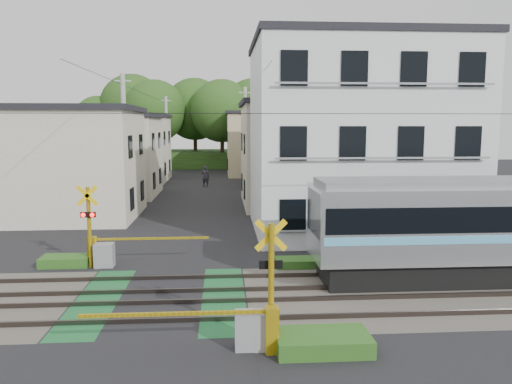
{
  "coord_description": "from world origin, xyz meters",
  "views": [
    {
      "loc": [
        1.88,
        -14.74,
        5.22
      ],
      "look_at": [
        3.24,
        5.0,
        2.58
      ],
      "focal_mm": 35.0,
      "sensor_mm": 36.0,
      "label": 1
    }
  ],
  "objects": [
    {
      "name": "tree_hill",
      "position": [
        -0.23,
        48.41,
        5.72
      ],
      "size": [
        40.0,
        13.1,
        11.74
      ],
      "color": "#2A4E1A",
      "rests_on": "ground"
    },
    {
      "name": "crossing_signal_far",
      "position": [
        -2.59,
        3.65,
        0.71
      ],
      "size": [
        4.74,
        0.65,
        3.09
      ],
      "color": "yellow",
      "rests_on": "ground"
    },
    {
      "name": "weed_patches",
      "position": [
        1.76,
        -0.09,
        0.18
      ],
      "size": [
        10.25,
        8.8,
        0.4
      ],
      "color": "#2D5E1E",
      "rests_on": "ground"
    },
    {
      "name": "catenary",
      "position": [
        6.0,
        0.03,
        3.7
      ],
      "size": [
        60.0,
        5.04,
        7.0
      ],
      "color": "#2D2D33",
      "rests_on": "ground"
    },
    {
      "name": "utility_poles",
      "position": [
        -1.05,
        23.01,
        4.08
      ],
      "size": [
        7.9,
        42.0,
        8.0
      ],
      "color": "#A5A5A0",
      "rests_on": "ground"
    },
    {
      "name": "apartment_block",
      "position": [
        8.5,
        9.49,
        4.66
      ],
      "size": [
        10.2,
        8.36,
        9.3
      ],
      "color": "silver",
      "rests_on": "ground"
    },
    {
      "name": "pedestrian",
      "position": [
        0.46,
        27.91,
        0.91
      ],
      "size": [
        0.73,
        0.55,
        1.82
      ],
      "primitive_type": "imported",
      "rotation": [
        0.0,
        0.0,
        2.95
      ],
      "color": "#302F3B",
      "rests_on": "ground"
    },
    {
      "name": "ground",
      "position": [
        0.0,
        0.0,
        0.0
      ],
      "size": [
        120.0,
        120.0,
        0.0
      ],
      "primitive_type": "plane",
      "color": "black"
    },
    {
      "name": "houses_row",
      "position": [
        0.25,
        25.92,
        3.24
      ],
      "size": [
        22.07,
        31.35,
        6.8
      ],
      "color": "beige",
      "rests_on": "ground"
    },
    {
      "name": "crossing_signal_near",
      "position": [
        2.59,
        -3.65,
        0.71
      ],
      "size": [
        4.74,
        0.65,
        3.09
      ],
      "color": "yellow",
      "rests_on": "ground"
    },
    {
      "name": "track_bed",
      "position": [
        0.0,
        0.0,
        0.04
      ],
      "size": [
        120.0,
        120.0,
        0.14
      ],
      "color": "#47423A",
      "rests_on": "ground"
    }
  ]
}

